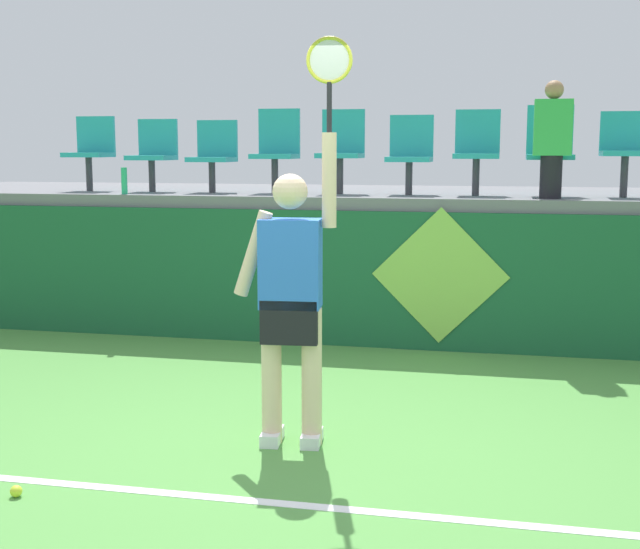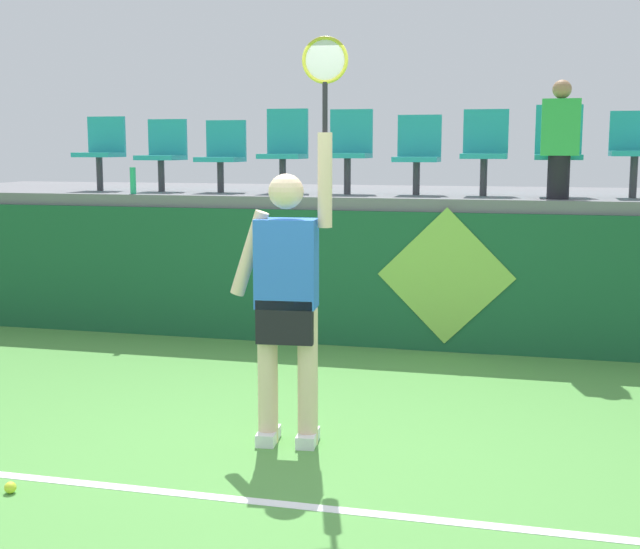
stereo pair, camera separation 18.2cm
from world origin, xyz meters
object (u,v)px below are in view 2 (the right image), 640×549
(stadium_chair_1, at_px, (164,151))
(stadium_chair_2, at_px, (223,153))
(stadium_chair_4, at_px, (349,147))
(stadium_chair_8, at_px, (634,147))
(stadium_chair_3, at_px, (285,147))
(water_bottle, at_px, (133,181))
(tennis_ball, at_px, (10,487))
(tennis_player, at_px, (288,294))
(stadium_chair_5, at_px, (418,151))
(stadium_chair_0, at_px, (102,149))
(stadium_chair_6, at_px, (485,148))
(stadium_chair_7, at_px, (558,147))
(spectator_0, at_px, (560,138))

(stadium_chair_1, xyz_separation_m, stadium_chair_2, (0.67, 0.00, -0.01))
(stadium_chair_4, bearing_deg, stadium_chair_8, -0.17)
(stadium_chair_3, bearing_deg, water_bottle, -158.05)
(stadium_chair_2, xyz_separation_m, stadium_chair_3, (0.68, 0.01, 0.06))
(tennis_ball, relative_size, stadium_chair_3, 0.08)
(tennis_ball, bearing_deg, tennis_player, 42.06)
(stadium_chair_5, bearing_deg, stadium_chair_3, 179.81)
(stadium_chair_1, height_order, stadium_chair_3, stadium_chair_3)
(stadium_chair_0, relative_size, stadium_chair_6, 0.96)
(stadium_chair_1, relative_size, stadium_chair_6, 0.92)
(tennis_player, height_order, tennis_ball, tennis_player)
(tennis_ball, relative_size, stadium_chair_4, 0.08)
(tennis_player, bearing_deg, tennis_ball, -137.94)
(tennis_player, distance_m, stadium_chair_7, 3.97)
(stadium_chair_6, distance_m, stadium_chair_8, 1.38)
(tennis_player, distance_m, stadium_chair_6, 3.72)
(stadium_chair_4, bearing_deg, stadium_chair_5, -0.18)
(stadium_chair_3, bearing_deg, stadium_chair_0, -179.78)
(stadium_chair_2, relative_size, stadium_chair_5, 0.95)
(tennis_ball, relative_size, stadium_chair_2, 0.09)
(stadium_chair_8, bearing_deg, stadium_chair_5, 179.83)
(stadium_chair_0, height_order, stadium_chair_7, stadium_chair_7)
(stadium_chair_8, bearing_deg, stadium_chair_6, 179.71)
(water_bottle, relative_size, stadium_chair_2, 0.36)
(stadium_chair_8, bearing_deg, stadium_chair_3, 179.82)
(stadium_chair_0, bearing_deg, stadium_chair_6, 0.06)
(stadium_chair_1, relative_size, stadium_chair_4, 0.90)
(stadium_chair_6, bearing_deg, stadium_chair_5, -179.92)
(stadium_chair_4, bearing_deg, stadium_chair_3, 179.80)
(stadium_chair_2, relative_size, stadium_chair_8, 0.93)
(tennis_ball, xyz_separation_m, stadium_chair_2, (-0.44, 4.61, 1.80))
(stadium_chair_1, height_order, stadium_chair_2, stadium_chair_1)
(stadium_chair_6, xyz_separation_m, spectator_0, (0.69, -0.41, 0.09))
(stadium_chair_1, bearing_deg, stadium_chair_7, 0.13)
(stadium_chair_8, bearing_deg, tennis_player, -124.65)
(stadium_chair_0, distance_m, stadium_chair_8, 5.50)
(stadium_chair_3, distance_m, stadium_chair_4, 0.68)
(stadium_chair_1, height_order, stadium_chair_6, stadium_chair_6)
(stadium_chair_1, bearing_deg, stadium_chair_2, 0.03)
(stadium_chair_2, bearing_deg, stadium_chair_0, -179.99)
(tennis_player, bearing_deg, stadium_chair_6, 73.76)
(stadium_chair_2, bearing_deg, stadium_chair_7, 0.15)
(tennis_player, relative_size, spectator_0, 2.37)
(stadium_chair_0, height_order, stadium_chair_2, stadium_chair_0)
(stadium_chair_1, xyz_separation_m, stadium_chair_3, (1.35, 0.01, 0.04))
(stadium_chair_1, height_order, stadium_chair_7, stadium_chair_7)
(stadium_chair_8, relative_size, spectator_0, 0.76)
(stadium_chair_0, bearing_deg, stadium_chair_8, -0.03)
(tennis_player, relative_size, tennis_ball, 38.69)
(stadium_chair_2, distance_m, spectator_0, 3.44)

